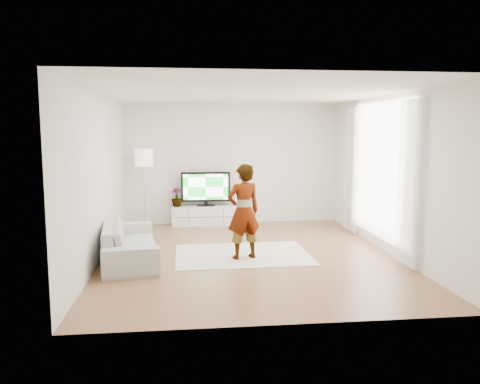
{
  "coord_description": "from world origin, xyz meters",
  "views": [
    {
      "loc": [
        -1.03,
        -7.93,
        2.16
      ],
      "look_at": [
        -0.1,
        0.4,
        1.07
      ],
      "focal_mm": 35.0,
      "sensor_mm": 36.0,
      "label": 1
    }
  ],
  "objects": [
    {
      "name": "wall_front",
      "position": [
        0.0,
        -3.0,
        1.4
      ],
      "size": [
        5.0,
        0.02,
        2.8
      ],
      "primitive_type": "cube",
      "color": "silver",
      "rests_on": "floor"
    },
    {
      "name": "window",
      "position": [
        2.48,
        0.3,
        1.45
      ],
      "size": [
        0.01,
        2.6,
        2.5
      ],
      "primitive_type": "cube",
      "color": "white",
      "rests_on": "wall_right"
    },
    {
      "name": "ceiling",
      "position": [
        0.0,
        0.0,
        2.8
      ],
      "size": [
        6.0,
        6.0,
        0.0
      ],
      "primitive_type": "plane",
      "color": "white",
      "rests_on": "wall_back"
    },
    {
      "name": "floor",
      "position": [
        0.0,
        0.0,
        0.0
      ],
      "size": [
        6.0,
        6.0,
        0.0
      ],
      "primitive_type": "plane",
      "color": "#A36F49",
      "rests_on": "ground"
    },
    {
      "name": "floor_lamp",
      "position": [
        -2.0,
        2.55,
        1.5
      ],
      "size": [
        0.39,
        0.39,
        1.78
      ],
      "color": "silver",
      "rests_on": "floor"
    },
    {
      "name": "wall_left",
      "position": [
        -2.5,
        0.0,
        1.4
      ],
      "size": [
        0.02,
        6.0,
        2.8
      ],
      "primitive_type": "cube",
      "color": "silver",
      "rests_on": "floor"
    },
    {
      "name": "rug",
      "position": [
        -0.1,
        0.02,
        0.01
      ],
      "size": [
        2.36,
        1.71,
        0.01
      ],
      "primitive_type": "cube",
      "rotation": [
        0.0,
        0.0,
        0.02
      ],
      "color": "silver",
      "rests_on": "floor"
    },
    {
      "name": "game_console",
      "position": [
        0.05,
        2.76,
        0.55
      ],
      "size": [
        0.07,
        0.17,
        0.22
      ],
      "rotation": [
        0.0,
        0.0,
        0.13
      ],
      "color": "white",
      "rests_on": "media_console"
    },
    {
      "name": "sofa",
      "position": [
        -2.03,
        -0.09,
        0.32
      ],
      "size": [
        1.14,
        2.29,
        0.64
      ],
      "primitive_type": "imported",
      "rotation": [
        0.0,
        0.0,
        1.71
      ],
      "color": "beige",
      "rests_on": "floor"
    },
    {
      "name": "curtain_far",
      "position": [
        2.4,
        1.6,
        1.35
      ],
      "size": [
        0.04,
        0.7,
        2.6
      ],
      "primitive_type": "cube",
      "color": "white",
      "rests_on": "floor"
    },
    {
      "name": "wall_back",
      "position": [
        0.0,
        3.0,
        1.4
      ],
      "size": [
        5.0,
        0.02,
        2.8
      ],
      "primitive_type": "cube",
      "color": "silver",
      "rests_on": "floor"
    },
    {
      "name": "television",
      "position": [
        -0.63,
        2.79,
        0.87
      ],
      "size": [
        1.13,
        0.22,
        0.79
      ],
      "color": "black",
      "rests_on": "media_console"
    },
    {
      "name": "media_console",
      "position": [
        -0.63,
        2.76,
        0.22
      ],
      "size": [
        1.57,
        0.45,
        0.44
      ],
      "color": "white",
      "rests_on": "floor"
    },
    {
      "name": "potted_plant",
      "position": [
        -1.3,
        2.77,
        0.66
      ],
      "size": [
        0.25,
        0.25,
        0.43
      ],
      "primitive_type": "imported",
      "rotation": [
        0.0,
        0.0,
        0.05
      ],
      "color": "#3F7238",
      "rests_on": "media_console"
    },
    {
      "name": "curtain_near",
      "position": [
        2.4,
        -1.0,
        1.35
      ],
      "size": [
        0.04,
        0.7,
        2.6
      ],
      "primitive_type": "cube",
      "color": "white",
      "rests_on": "floor"
    },
    {
      "name": "wall_right",
      "position": [
        2.5,
        0.0,
        1.4
      ],
      "size": [
        0.02,
        6.0,
        2.8
      ],
      "primitive_type": "cube",
      "color": "silver",
      "rests_on": "floor"
    },
    {
      "name": "player",
      "position": [
        -0.11,
        -0.23,
        0.82
      ],
      "size": [
        0.67,
        0.54,
        1.61
      ],
      "primitive_type": "imported",
      "rotation": [
        0.0,
        0.0,
        3.44
      ],
      "color": "#334772",
      "rests_on": "rug"
    }
  ]
}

